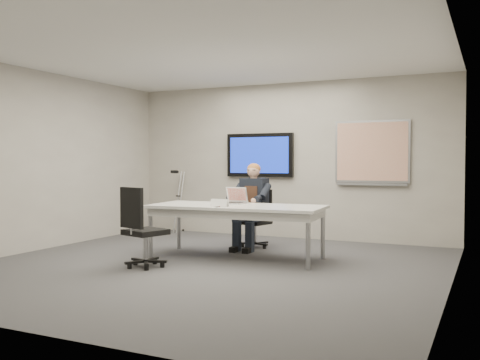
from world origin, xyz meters
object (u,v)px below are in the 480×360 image
at_px(conference_table, 236,211).
at_px(office_chair_near, 143,242).
at_px(office_chair_far, 256,229).
at_px(laptop, 234,199).
at_px(seated_person, 250,215).

relative_size(conference_table, office_chair_near, 2.41).
xyz_separation_m(office_chair_far, laptop, (-0.01, -0.78, 0.53)).
bearing_deg(office_chair_far, conference_table, -67.02).
bearing_deg(seated_person, office_chair_far, 91.99).
relative_size(conference_table, seated_person, 1.87).
relative_size(office_chair_near, laptop, 3.01).
relative_size(seated_person, laptop, 3.88).
bearing_deg(office_chair_far, seated_person, -77.41).
distance_m(office_chair_far, laptop, 0.95).
distance_m(conference_table, seated_person, 0.82).
height_order(conference_table, office_chair_near, office_chair_near).
distance_m(seated_person, laptop, 0.61).
distance_m(conference_table, office_chair_far, 1.12).
distance_m(conference_table, office_chair_near, 1.43).
bearing_deg(laptop, office_chair_far, 91.73).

